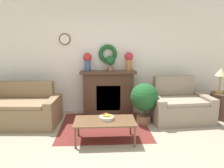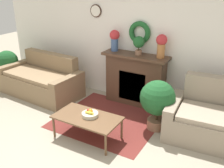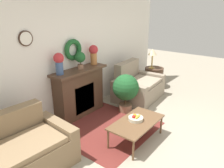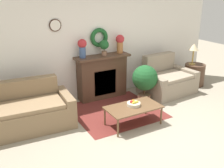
{
  "view_description": "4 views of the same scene",
  "coord_description": "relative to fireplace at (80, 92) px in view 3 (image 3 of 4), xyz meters",
  "views": [
    {
      "loc": [
        -0.12,
        -2.86,
        1.74
      ],
      "look_at": [
        0.13,
        1.47,
        0.89
      ],
      "focal_mm": 35.0,
      "sensor_mm": 36.0,
      "label": 1
    },
    {
      "loc": [
        2.1,
        -2.21,
        2.46
      ],
      "look_at": [
        -0.01,
        1.49,
        0.69
      ],
      "focal_mm": 42.0,
      "sensor_mm": 36.0,
      "label": 2
    },
    {
      "loc": [
        -2.99,
        -0.98,
        2.31
      ],
      "look_at": [
        0.26,
        1.53,
        0.83
      ],
      "focal_mm": 35.0,
      "sensor_mm": 36.0,
      "label": 3
    },
    {
      "loc": [
        -2.64,
        -3.03,
        2.53
      ],
      "look_at": [
        -0.22,
        1.27,
        0.72
      ],
      "focal_mm": 42.0,
      "sensor_mm": 36.0,
      "label": 4
    }
  ],
  "objects": [
    {
      "name": "ground_plane",
      "position": [
        -0.08,
        -2.28,
        -0.53
      ],
      "size": [
        16.0,
        16.0,
        0.0
      ],
      "primitive_type": "plane",
      "color": "#9E937F"
    },
    {
      "name": "floor_rug",
      "position": [
        -0.12,
        -0.85,
        -0.53
      ],
      "size": [
        1.8,
        1.68,
        0.01
      ],
      "color": "maroon",
      "rests_on": "ground_plane"
    },
    {
      "name": "wall_back",
      "position": [
        -0.08,
        0.21,
        0.82
      ],
      "size": [
        6.8,
        0.16,
        2.7
      ],
      "color": "white",
      "rests_on": "ground_plane"
    },
    {
      "name": "fireplace",
      "position": [
        0.0,
        0.0,
        0.0
      ],
      "size": [
        1.32,
        0.41,
        1.05
      ],
      "color": "#4C3323",
      "rests_on": "ground_plane"
    },
    {
      "name": "couch_left",
      "position": [
        -1.99,
        -0.6,
        -0.22
      ],
      "size": [
        1.86,
        1.02,
        0.87
      ],
      "rotation": [
        0.0,
        0.0,
        -0.07
      ],
      "color": "#846B4C",
      "rests_on": "ground_plane"
    },
    {
      "name": "loveseat_right",
      "position": [
        1.56,
        -0.53,
        -0.21
      ],
      "size": [
        1.36,
        1.04,
        0.94
      ],
      "rotation": [
        0.0,
        0.0,
        0.08
      ],
      "color": "gray",
      "rests_on": "ground_plane"
    },
    {
      "name": "coffee_table",
      "position": [
        -0.12,
        -1.53,
        -0.18
      ],
      "size": [
        1.06,
        0.58,
        0.39
      ],
      "color": "brown",
      "rests_on": "ground_plane"
    },
    {
      "name": "fruit_bowl",
      "position": [
        -0.09,
        -1.5,
        -0.1
      ],
      "size": [
        0.26,
        0.26,
        0.12
      ],
      "color": "beige",
      "rests_on": "coffee_table"
    },
    {
      "name": "side_table_by_loveseat",
      "position": [
        2.6,
        -0.46,
        -0.24
      ],
      "size": [
        0.54,
        0.54,
        0.58
      ],
      "color": "#4C3323",
      "rests_on": "ground_plane"
    },
    {
      "name": "table_lamp",
      "position": [
        2.54,
        -0.41,
        0.49
      ],
      "size": [
        0.26,
        0.26,
        0.57
      ],
      "color": "#B28E42",
      "rests_on": "side_table_by_loveseat"
    },
    {
      "name": "vase_on_mantel_left",
      "position": [
        -0.48,
        0.01,
        0.77
      ],
      "size": [
        0.2,
        0.2,
        0.42
      ],
      "color": "#3D5684",
      "rests_on": "fireplace"
    },
    {
      "name": "vase_on_mantel_right",
      "position": [
        0.49,
        0.01,
        0.77
      ],
      "size": [
        0.2,
        0.2,
        0.44
      ],
      "color": "#AD6B38",
      "rests_on": "fireplace"
    },
    {
      "name": "potted_plant_on_mantel",
      "position": [
        0.05,
        -0.01,
        0.74
      ],
      "size": [
        0.22,
        0.22,
        0.36
      ],
      "color": "#8E664C",
      "rests_on": "fireplace"
    },
    {
      "name": "potted_plant_floor_by_loveseat",
      "position": [
        0.74,
        -0.71,
        0.02
      ],
      "size": [
        0.59,
        0.59,
        0.88
      ],
      "color": "#8E664C",
      "rests_on": "ground_plane"
    }
  ]
}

